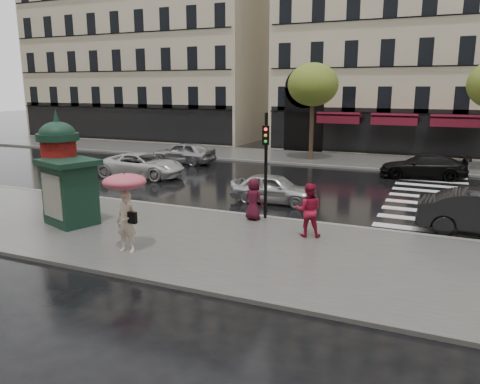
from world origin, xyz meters
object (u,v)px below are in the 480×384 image
at_px(woman_red, 308,210).
at_px(car_black, 423,166).
at_px(morris_column, 60,166).
at_px(traffic_light, 266,156).
at_px(car_far_silver, 184,153).
at_px(car_white, 141,165).
at_px(car_silver, 274,188).
at_px(man_burgundy, 253,199).
at_px(newsstand, 70,191).
at_px(woman_umbrella, 125,199).

relative_size(woman_red, car_black, 0.39).
bearing_deg(woman_red, morris_column, -5.76).
height_order(traffic_light, car_far_silver, traffic_light).
bearing_deg(morris_column, car_white, 105.90).
relative_size(car_silver, car_white, 0.77).
height_order(man_burgundy, newsstand, newsstand).
relative_size(car_silver, car_black, 0.82).
bearing_deg(man_burgundy, woman_red, 169.76).
height_order(woman_red, morris_column, morris_column).
xyz_separation_m(morris_column, car_far_silver, (-2.70, 13.77, -1.36)).
height_order(woman_red, traffic_light, traffic_light).
xyz_separation_m(woman_red, car_white, (-11.73, 7.12, -0.33)).
distance_m(woman_umbrella, car_silver, 8.34).
distance_m(man_burgundy, traffic_light, 1.70).
bearing_deg(woman_umbrella, car_silver, 77.04).
height_order(man_burgundy, car_white, man_burgundy).
distance_m(woman_red, traffic_light, 2.97).
bearing_deg(man_burgundy, car_far_silver, -34.53).
distance_m(woman_umbrella, man_burgundy, 5.35).
bearing_deg(car_silver, car_far_silver, 49.11).
relative_size(newsstand, car_silver, 0.63).
distance_m(newsstand, car_far_silver, 14.80).
height_order(car_white, car_black, car_white).
distance_m(car_silver, car_white, 9.36).
relative_size(car_silver, car_far_silver, 0.88).
distance_m(newsstand, car_black, 19.01).
bearing_deg(man_burgundy, traffic_light, -122.33).
relative_size(woman_umbrella, traffic_light, 0.62).
xyz_separation_m(woman_red, newsstand, (-8.34, -2.03, 0.32)).
distance_m(woman_red, newsstand, 8.59).
bearing_deg(car_white, morris_column, -168.31).
bearing_deg(woman_red, car_white, -45.98).
bearing_deg(woman_red, car_far_silver, -60.47).
xyz_separation_m(newsstand, car_silver, (5.56, 6.42, -0.69)).
bearing_deg(car_silver, traffic_light, -166.83).
bearing_deg(car_far_silver, man_burgundy, 43.06).
bearing_deg(morris_column, car_far_silver, 101.10).
height_order(car_white, car_far_silver, car_far_silver).
bearing_deg(car_white, car_far_silver, -1.40).
xyz_separation_m(man_burgundy, car_far_silver, (-9.55, 11.16, -0.17)).
bearing_deg(traffic_light, newsstand, -150.80).
bearing_deg(car_far_silver, morris_column, 13.60).
distance_m(traffic_light, car_black, 12.92).
bearing_deg(woman_umbrella, man_burgundy, 65.42).
xyz_separation_m(man_burgundy, car_white, (-9.30, 5.98, -0.22)).
relative_size(woman_umbrella, morris_column, 0.60).
distance_m(man_burgundy, car_black, 13.23).
height_order(man_burgundy, car_black, man_burgundy).
xyz_separation_m(traffic_light, car_far_silver, (-9.90, 10.83, -1.80)).
relative_size(woman_umbrella, car_black, 0.53).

